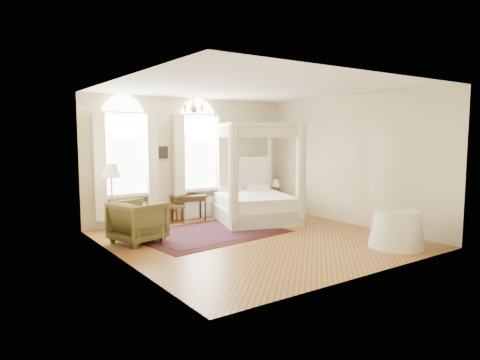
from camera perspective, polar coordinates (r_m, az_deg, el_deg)
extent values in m
plane|color=#A86B30|center=(9.59, 2.23, -7.88)|extent=(6.00, 6.00, 0.00)
plane|color=beige|center=(11.86, -6.51, 2.82)|extent=(6.00, 0.00, 6.00)
plane|color=beige|center=(7.18, 16.86, 0.54)|extent=(6.00, 0.00, 6.00)
plane|color=beige|center=(7.90, -15.37, 1.06)|extent=(0.00, 6.00, 6.00)
plane|color=beige|center=(11.39, 14.41, 2.54)|extent=(0.00, 6.00, 6.00)
plane|color=white|center=(9.37, 2.31, 12.12)|extent=(6.00, 6.00, 0.00)
cube|color=white|center=(11.05, -15.16, 3.20)|extent=(1.10, 0.04, 1.90)
cylinder|color=white|center=(11.05, -15.30, 8.12)|extent=(1.10, 0.04, 1.10)
cube|color=white|center=(11.06, -14.87, -1.95)|extent=(1.32, 0.24, 0.08)
cube|color=beige|center=(10.70, -18.20, 1.68)|extent=(0.28, 0.14, 2.60)
cube|color=beige|center=(11.15, -11.59, 2.02)|extent=(0.28, 0.14, 2.60)
cube|color=white|center=(11.16, -14.83, -4.53)|extent=(1.00, 0.12, 0.58)
cube|color=white|center=(11.92, -5.61, 3.57)|extent=(1.10, 0.04, 1.90)
cylinder|color=white|center=(11.92, -5.65, 8.13)|extent=(1.10, 0.04, 1.10)
cube|color=white|center=(11.93, -5.35, -1.20)|extent=(1.32, 0.24, 0.08)
cube|color=beige|center=(11.47, -8.10, 2.19)|extent=(0.28, 0.14, 2.60)
cube|color=beige|center=(12.13, -2.44, 2.45)|extent=(0.28, 0.14, 2.60)
cube|color=white|center=(12.02, -5.37, -3.61)|extent=(1.00, 0.12, 0.58)
cylinder|color=#C38C41|center=(9.86, -6.25, 10.61)|extent=(0.02, 0.02, 0.40)
sphere|color=#C38C41|center=(9.85, -6.23, 9.34)|extent=(0.16, 0.16, 0.16)
sphere|color=#F4E9BE|center=(9.96, -5.11, 9.72)|extent=(0.07, 0.07, 0.07)
sphere|color=#F4E9BE|center=(10.07, -6.21, 9.66)|extent=(0.07, 0.07, 0.07)
sphere|color=#F4E9BE|center=(9.97, -7.33, 9.69)|extent=(0.07, 0.07, 0.07)
sphere|color=#F4E9BE|center=(9.75, -7.39, 9.77)|extent=(0.07, 0.07, 0.07)
sphere|color=#F4E9BE|center=(9.63, -6.27, 9.83)|extent=(0.07, 0.07, 0.07)
sphere|color=#F4E9BE|center=(9.74, -5.11, 9.80)|extent=(0.07, 0.07, 0.07)
cube|color=black|center=(11.45, -10.21, 3.65)|extent=(0.26, 0.03, 0.32)
cube|color=black|center=(12.58, -0.62, 4.40)|extent=(0.22, 0.03, 0.26)
cube|color=beige|center=(11.60, 1.78, -4.43)|extent=(2.51, 2.80, 0.40)
cube|color=white|center=(11.55, 1.79, -2.69)|extent=(2.37, 2.66, 0.31)
cube|color=beige|center=(12.55, 0.13, 0.06)|extent=(1.83, 0.66, 1.33)
cube|color=beige|center=(12.27, -3.76, 1.21)|extent=(0.13, 0.13, 2.56)
cube|color=beige|center=(12.79, 3.92, 1.41)|extent=(0.13, 0.13, 2.56)
cube|color=beige|center=(10.15, -0.88, 0.22)|extent=(0.13, 0.13, 2.56)
cube|color=beige|center=(10.77, 8.13, 0.50)|extent=(0.13, 0.13, 2.56)
cube|color=beige|center=(12.46, 0.16, 7.19)|extent=(1.83, 0.66, 0.09)
cube|color=beige|center=(10.38, 3.81, 7.41)|extent=(1.83, 0.66, 0.09)
cube|color=beige|center=(11.16, -2.49, 7.32)|extent=(0.79, 2.25, 0.09)
cube|color=beige|center=(11.73, 5.91, 7.23)|extent=(0.79, 2.25, 0.09)
cube|color=beige|center=(12.46, 0.16, 6.47)|extent=(1.88, 0.64, 0.31)
cube|color=beige|center=(10.38, 3.81, 6.55)|extent=(1.88, 0.64, 0.31)
cube|color=beige|center=(11.16, -2.48, 6.52)|extent=(0.77, 2.30, 0.31)
cube|color=beige|center=(11.73, 5.91, 6.47)|extent=(0.77, 2.30, 0.31)
cylinder|color=beige|center=(10.14, -0.88, 0.85)|extent=(0.24, 0.24, 2.34)
cylinder|color=beige|center=(10.76, 8.14, 1.09)|extent=(0.24, 0.24, 2.34)
cube|color=#37200F|center=(13.26, 4.52, -2.81)|extent=(0.47, 0.44, 0.55)
cylinder|color=#C38C41|center=(13.20, 4.75, -1.24)|extent=(0.11, 0.11, 0.19)
cone|color=#F4E9BE|center=(13.18, 4.76, -0.43)|extent=(0.26, 0.26, 0.21)
cube|color=#37200F|center=(11.58, -6.86, -2.18)|extent=(0.98, 0.61, 0.06)
cube|color=#37200F|center=(11.59, -6.85, -2.58)|extent=(0.88, 0.51, 0.09)
cylinder|color=#37200F|center=(11.68, -9.02, -3.83)|extent=(0.05, 0.05, 0.64)
cylinder|color=#37200F|center=(11.94, -5.30, -3.57)|extent=(0.05, 0.05, 0.64)
cylinder|color=#37200F|center=(11.33, -8.46, -4.12)|extent=(0.05, 0.05, 0.64)
cylinder|color=#37200F|center=(11.60, -4.64, -3.84)|extent=(0.05, 0.05, 0.64)
imported|color=black|center=(11.42, -7.65, -2.10)|extent=(0.35, 0.27, 0.02)
cube|color=#47381E|center=(11.38, -8.52, -3.45)|extent=(0.55, 0.55, 0.08)
cylinder|color=#37200F|center=(11.25, -9.24, -4.83)|extent=(0.04, 0.04, 0.40)
cylinder|color=#37200F|center=(11.28, -7.62, -4.78)|extent=(0.04, 0.04, 0.40)
cylinder|color=#37200F|center=(11.56, -9.36, -4.54)|extent=(0.04, 0.04, 0.40)
cylinder|color=#37200F|center=(11.59, -7.78, -4.49)|extent=(0.04, 0.04, 0.40)
imported|color=#4D4521|center=(9.47, -13.45, -5.42)|extent=(1.22, 1.21, 0.90)
cube|color=silver|center=(9.17, -12.18, -6.05)|extent=(0.62, 0.44, 0.02)
cylinder|color=#C38C41|center=(8.97, -13.33, -7.69)|extent=(0.02, 0.02, 0.41)
cylinder|color=#C38C41|center=(9.16, -10.20, -7.33)|extent=(0.02, 0.02, 0.41)
cylinder|color=#C38C41|center=(9.29, -14.07, -7.23)|extent=(0.02, 0.02, 0.41)
cylinder|color=#C38C41|center=(9.47, -11.03, -6.91)|extent=(0.02, 0.02, 0.41)
cylinder|color=#C38C41|center=(10.33, -16.55, -7.04)|extent=(0.29, 0.29, 0.03)
cylinder|color=#C38C41|center=(10.19, -16.67, -3.12)|extent=(0.04, 0.04, 1.46)
cone|color=#F4E9BE|center=(10.10, -16.81, 1.24)|extent=(0.43, 0.43, 0.31)
cube|color=#3B0F0E|center=(10.17, -4.20, -7.07)|extent=(3.59, 2.76, 0.01)
cube|color=black|center=(10.17, -4.20, -7.03)|extent=(3.02, 2.18, 0.01)
cone|color=white|center=(9.43, 20.19, -6.22)|extent=(1.13, 1.13, 0.73)
cylinder|color=white|center=(9.36, 20.28, -3.92)|extent=(0.92, 0.92, 0.04)
imported|color=black|center=(9.44, 19.36, -3.59)|extent=(0.29, 0.33, 0.03)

